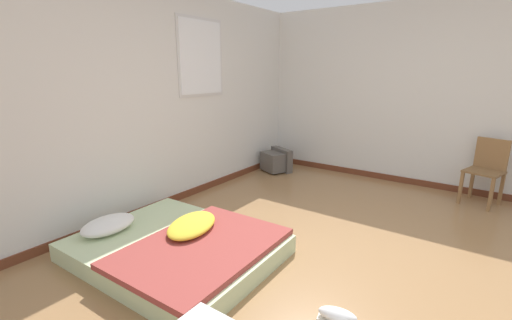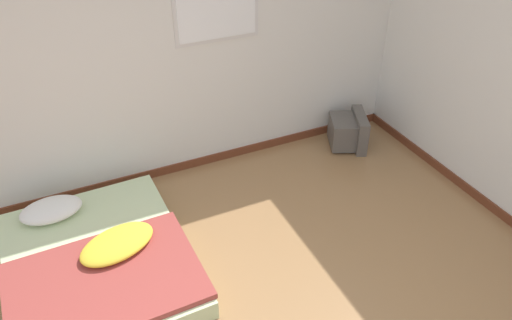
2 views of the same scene
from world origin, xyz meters
name	(u,v)px [view 2 (image 2 of 2)]	position (x,y,z in m)	size (l,w,h in m)	color
wall_back	(142,56)	(0.01, 2.53, 1.29)	(7.73, 0.08, 2.60)	silver
mattress_bed	(97,261)	(-0.79, 1.42, 0.11)	(1.42, 1.76, 0.31)	beige
crt_tv	(349,131)	(2.07, 2.16, 0.18)	(0.51, 0.55, 0.38)	#56514C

